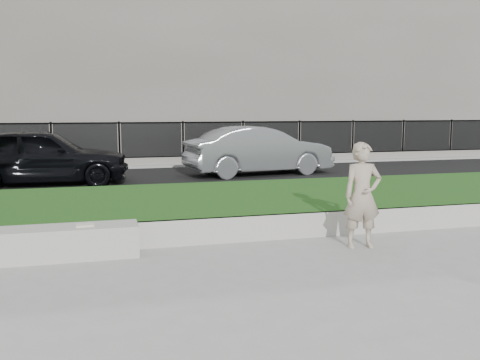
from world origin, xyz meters
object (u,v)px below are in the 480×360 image
object	(u,v)px
stone_bench	(58,243)
car_silver	(259,151)
man	(362,195)
book	(85,225)
car_dark	(42,156)

from	to	relation	value
stone_bench	car_silver	size ratio (longest dim) A/B	0.48
man	book	size ratio (longest dim) A/B	6.55
car_dark	car_silver	distance (m)	6.23
man	book	world-z (taller)	man
man	stone_bench	bearing A→B (deg)	178.82
book	car_dark	distance (m)	7.58
stone_bench	car_dark	size ratio (longest dim) A/B	0.49
car_dark	car_silver	xyz separation A→B (m)	(6.20, 0.58, -0.02)
man	car_dark	xyz separation A→B (m)	(-5.11, 8.00, 0.02)
stone_bench	car_silver	distance (m)	9.69
man	book	bearing A→B (deg)	178.65
book	car_silver	world-z (taller)	car_silver
book	car_silver	distance (m)	9.50
stone_bench	car_silver	bearing A→B (deg)	56.11
stone_bench	man	world-z (taller)	man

